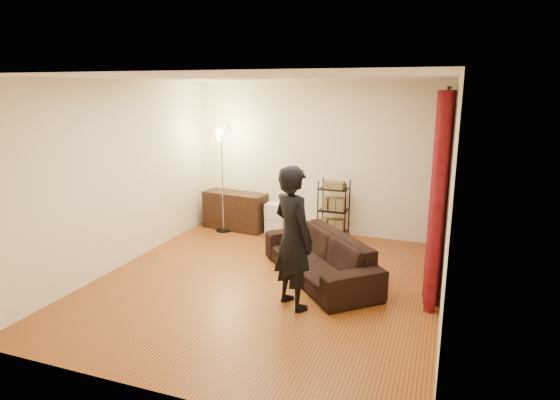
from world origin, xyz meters
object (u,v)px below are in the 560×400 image
at_px(media_cabinet, 235,211).
at_px(wire_shelf, 334,210).
at_px(person, 293,238).
at_px(storage_boxes, 275,218).
at_px(floor_lamp, 222,179).
at_px(sofa, 319,257).

bearing_deg(media_cabinet, wire_shelf, 8.08).
bearing_deg(person, media_cabinet, -17.84).
distance_m(person, storage_boxes, 2.97).
distance_m(person, floor_lamp, 3.28).
bearing_deg(storage_boxes, wire_shelf, 0.84).
distance_m(sofa, wire_shelf, 1.76).
bearing_deg(floor_lamp, storage_boxes, 11.61).
height_order(person, floor_lamp, floor_lamp).
bearing_deg(storage_boxes, sofa, -53.05).
bearing_deg(media_cabinet, floor_lamp, -117.62).
bearing_deg(storage_boxes, floor_lamp, -168.39).
xyz_separation_m(person, storage_boxes, (-1.22, 2.65, -0.58)).
height_order(person, wire_shelf, person).
height_order(media_cabinet, floor_lamp, floor_lamp).
height_order(person, media_cabinet, person).
bearing_deg(wire_shelf, media_cabinet, 159.16).
xyz_separation_m(media_cabinet, wire_shelf, (1.87, 0.00, 0.18)).
distance_m(wire_shelf, floor_lamp, 2.08).
bearing_deg(wire_shelf, person, -107.79).
bearing_deg(floor_lamp, sofa, -34.17).
relative_size(sofa, wire_shelf, 2.02).
distance_m(sofa, person, 1.09).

